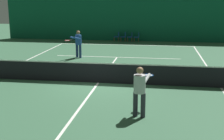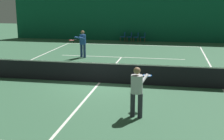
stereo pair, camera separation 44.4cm
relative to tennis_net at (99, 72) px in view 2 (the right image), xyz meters
name	(u,v)px [view 2 (the right image)]	position (x,y,z in m)	size (l,w,h in m)	color
ground_plane	(100,83)	(0.00, 0.00, -0.51)	(60.00, 60.00, 0.00)	#386647
backdrop_curtain	(136,18)	(0.00, 14.45, 1.52)	(23.00, 0.12, 4.07)	#0F5138
court_line_baseline_far	(132,45)	(0.00, 11.90, -0.51)	(11.00, 0.10, 0.00)	white
court_line_service_far	(121,57)	(0.00, 6.40, -0.51)	(8.25, 0.10, 0.00)	white
court_line_sideline_right	(223,89)	(5.50, 0.00, -0.51)	(0.10, 23.80, 0.00)	white
court_line_centre	(100,83)	(0.00, 0.00, -0.51)	(0.10, 12.80, 0.00)	white
tennis_net	(99,72)	(0.00, 0.00, 0.00)	(12.00, 0.10, 1.07)	black
player_near	(137,88)	(2.17, -3.89, 0.48)	(0.70, 1.41, 1.70)	#2D2D38
player_far	(82,42)	(-2.49, 5.84, 0.52)	(0.96, 1.41, 1.77)	navy
courtside_chair_0	(123,36)	(-1.02, 13.90, -0.03)	(0.44, 0.44, 0.84)	brown
courtside_chair_1	(130,36)	(-0.42, 13.90, -0.03)	(0.44, 0.44, 0.84)	brown
courtside_chair_2	(137,36)	(0.18, 13.90, -0.03)	(0.44, 0.44, 0.84)	brown
courtside_chair_3	(143,36)	(0.78, 13.90, -0.03)	(0.44, 0.44, 0.84)	brown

